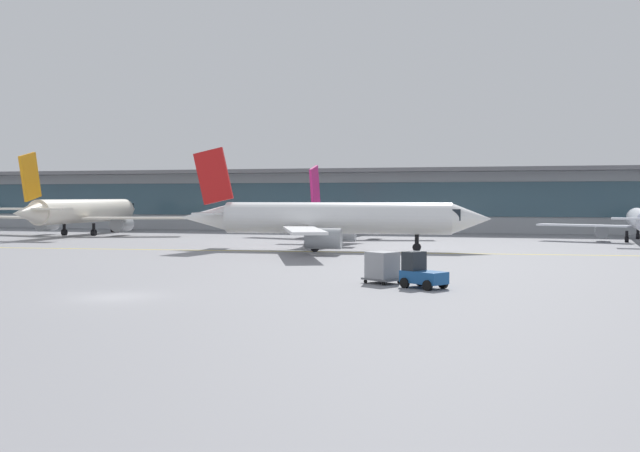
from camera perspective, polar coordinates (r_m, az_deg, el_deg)
ground_plane at (r=40.74m, az=-15.46°, el=-5.28°), size 400.00×400.00×0.00m
taxiway_centreline_stripe at (r=71.06m, az=0.94°, el=-2.01°), size 109.60×10.07×0.01m
terminal_concourse at (r=115.87m, az=4.67°, el=2.06°), size 226.50×11.00×9.60m
gate_airplane_1 at (r=107.45m, az=-17.74°, el=1.06°), size 30.31×32.66×10.82m
gate_airplane_2 at (r=94.27m, az=1.47°, el=0.67°), size 25.09×26.95×8.94m
taxiing_regional_jet at (r=72.90m, az=1.01°, el=0.53°), size 31.23×28.92×10.34m
baggage_tug at (r=43.31m, az=7.79°, el=-3.59°), size 2.94×2.61×2.10m
cargo_dolly_lead at (r=45.30m, az=4.83°, el=-3.12°), size 2.63×2.48×1.94m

